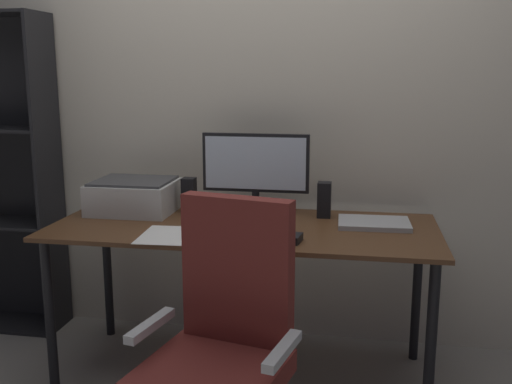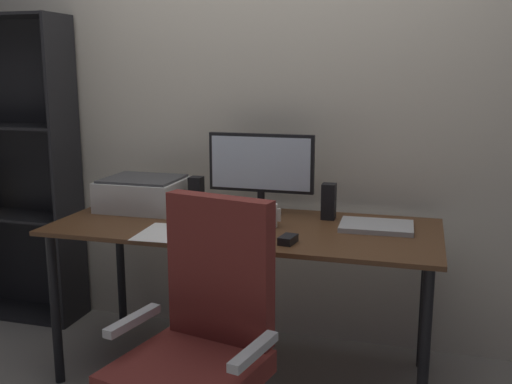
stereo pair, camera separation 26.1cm
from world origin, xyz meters
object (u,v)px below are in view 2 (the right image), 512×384
object	(u,v)px
monitor	(261,168)
speaker_right	(329,201)
coffee_mug	(268,215)
printer	(143,193)
mouse	(288,240)
keyboard	(234,236)
laptop	(376,226)
desk	(244,241)
speaker_left	(196,193)
office_chair	(200,362)
bookshelf	(11,173)

from	to	relation	value
monitor	speaker_right	distance (m)	0.36
coffee_mug	printer	world-z (taller)	printer
mouse	printer	bearing A→B (deg)	163.65
coffee_mug	printer	xyz separation A→B (m)	(-0.70, 0.16, 0.03)
monitor	keyboard	xyz separation A→B (m)	(0.01, -0.45, -0.22)
monitor	laptop	world-z (taller)	monitor
keyboard	desk	bearing A→B (deg)	98.64
coffee_mug	speaker_left	distance (m)	0.48
monitor	speaker_left	size ratio (longest dim) A/B	3.06
desk	printer	size ratio (longest dim) A/B	4.37
office_chair	mouse	bearing A→B (deg)	83.90
office_chair	bookshelf	distance (m)	2.00
desk	coffee_mug	xyz separation A→B (m)	(0.11, 0.00, 0.13)
speaker_left	office_chair	size ratio (longest dim) A/B	0.17
mouse	laptop	size ratio (longest dim) A/B	0.30
keyboard	speaker_right	distance (m)	0.56
laptop	printer	distance (m)	1.18
desk	mouse	xyz separation A→B (m)	(0.26, -0.23, 0.09)
mouse	printer	world-z (taller)	printer
printer	speaker_left	bearing A→B (deg)	10.56
keyboard	mouse	distance (m)	0.23
desk	printer	xyz separation A→B (m)	(-0.59, 0.17, 0.16)
monitor	bookshelf	distance (m)	1.56
speaker_left	office_chair	distance (m)	1.12
monitor	speaker_left	xyz separation A→B (m)	(-0.33, -0.01, -0.14)
desk	printer	bearing A→B (deg)	164.18
laptop	speaker_left	distance (m)	0.91
desk	coffee_mug	distance (m)	0.17
mouse	laptop	xyz separation A→B (m)	(0.33, 0.33, -0.01)
speaker_right	bookshelf	bearing A→B (deg)	175.44
monitor	desk	bearing A→B (deg)	-94.16
coffee_mug	printer	size ratio (longest dim) A/B	0.26
monitor	mouse	size ratio (longest dim) A/B	5.42
mouse	printer	size ratio (longest dim) A/B	0.24
office_chair	bookshelf	size ratio (longest dim) A/B	0.58
keyboard	speaker_left	bearing A→B (deg)	130.44
laptop	office_chair	world-z (taller)	office_chair
monitor	coffee_mug	world-z (taller)	monitor
monitor	coffee_mug	xyz separation A→B (m)	(0.10, -0.22, -0.17)
bookshelf	coffee_mug	bearing A→B (deg)	-12.41
mouse	speaker_left	world-z (taller)	speaker_left
office_chair	bookshelf	bearing A→B (deg)	157.56
coffee_mug	office_chair	world-z (taller)	office_chair
monitor	laptop	xyz separation A→B (m)	(0.57, -0.13, -0.22)
coffee_mug	desk	bearing A→B (deg)	-177.69
keyboard	bookshelf	xyz separation A→B (m)	(-1.56, 0.59, 0.10)
monitor	printer	size ratio (longest dim) A/B	1.30
coffee_mug	speaker_right	size ratio (longest dim) A/B	0.62
coffee_mug	laptop	xyz separation A→B (m)	(0.47, 0.09, -0.04)
desk	laptop	bearing A→B (deg)	9.52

